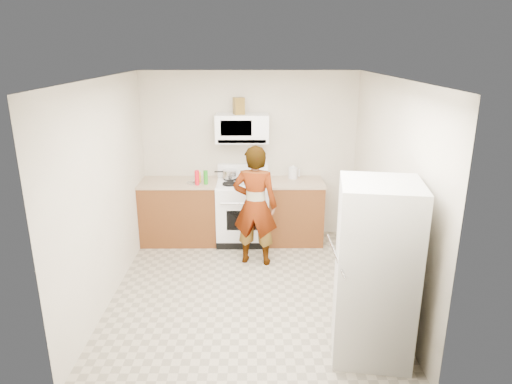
{
  "coord_description": "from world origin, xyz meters",
  "views": [
    {
      "loc": [
        0.06,
        -4.93,
        2.8
      ],
      "look_at": [
        0.09,
        0.55,
        1.07
      ],
      "focal_mm": 32.0,
      "sensor_mm": 36.0,
      "label": 1
    }
  ],
  "objects_px": {
    "kettle": "(293,173)",
    "saucepan": "(230,174)",
    "person": "(255,206)",
    "fridge": "(375,272)",
    "gas_range": "(243,210)",
    "microwave": "(242,128)"
  },
  "relations": [
    {
      "from": "fridge",
      "to": "saucepan",
      "type": "height_order",
      "value": "fridge"
    },
    {
      "from": "saucepan",
      "to": "microwave",
      "type": "bearing_deg",
      "value": -1.35
    },
    {
      "from": "gas_range",
      "to": "kettle",
      "type": "height_order",
      "value": "gas_range"
    },
    {
      "from": "gas_range",
      "to": "kettle",
      "type": "distance_m",
      "value": 0.94
    },
    {
      "from": "person",
      "to": "saucepan",
      "type": "distance_m",
      "value": 0.96
    },
    {
      "from": "gas_range",
      "to": "person",
      "type": "distance_m",
      "value": 0.83
    },
    {
      "from": "microwave",
      "to": "kettle",
      "type": "distance_m",
      "value": 1.02
    },
    {
      "from": "saucepan",
      "to": "fridge",
      "type": "bearing_deg",
      "value": -62.38
    },
    {
      "from": "kettle",
      "to": "gas_range",
      "type": "bearing_deg",
      "value": -148.71
    },
    {
      "from": "person",
      "to": "fridge",
      "type": "height_order",
      "value": "fridge"
    },
    {
      "from": "microwave",
      "to": "fridge",
      "type": "distance_m",
      "value": 3.18
    },
    {
      "from": "fridge",
      "to": "gas_range",
      "type": "bearing_deg",
      "value": 124.31
    },
    {
      "from": "person",
      "to": "kettle",
      "type": "bearing_deg",
      "value": -111.61
    },
    {
      "from": "microwave",
      "to": "person",
      "type": "distance_m",
      "value": 1.25
    },
    {
      "from": "gas_range",
      "to": "fridge",
      "type": "height_order",
      "value": "fridge"
    },
    {
      "from": "person",
      "to": "gas_range",
      "type": "bearing_deg",
      "value": -65.4
    },
    {
      "from": "person",
      "to": "saucepan",
      "type": "bearing_deg",
      "value": -55.98
    },
    {
      "from": "microwave",
      "to": "person",
      "type": "bearing_deg",
      "value": -78.1
    },
    {
      "from": "fridge",
      "to": "kettle",
      "type": "distance_m",
      "value": 2.89
    },
    {
      "from": "kettle",
      "to": "saucepan",
      "type": "xyz_separation_m",
      "value": [
        -0.95,
        -0.04,
        -0.01
      ]
    },
    {
      "from": "gas_range",
      "to": "saucepan",
      "type": "bearing_deg",
      "value": 145.44
    },
    {
      "from": "gas_range",
      "to": "person",
      "type": "relative_size",
      "value": 0.69
    }
  ]
}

